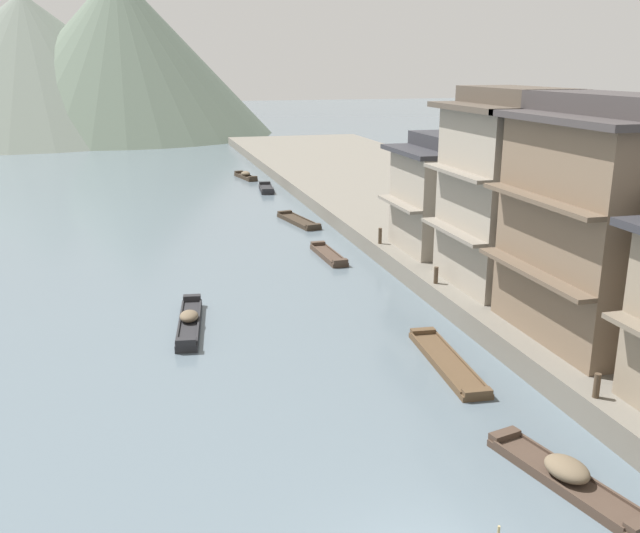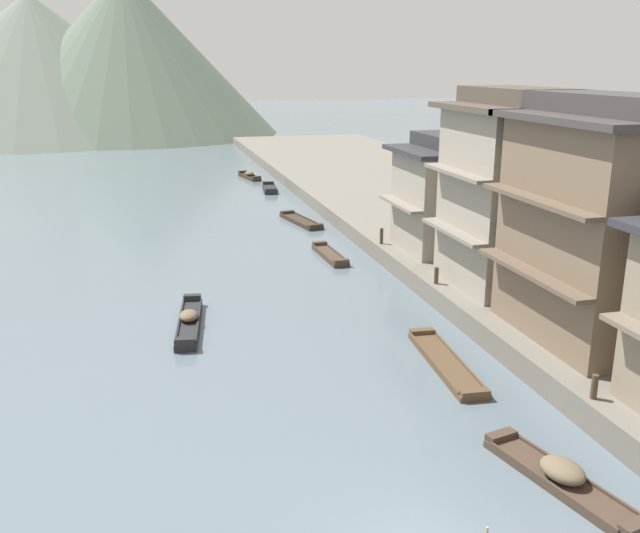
{
  "view_description": "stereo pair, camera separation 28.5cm",
  "coord_description": "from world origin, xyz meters",
  "px_view_note": "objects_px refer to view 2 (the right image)",
  "views": [
    {
      "loc": [
        -5.44,
        -11.33,
        10.65
      ],
      "look_at": [
        2.2,
        17.32,
        1.97
      ],
      "focal_mm": 38.98,
      "sensor_mm": 36.0,
      "label": 1
    },
    {
      "loc": [
        -5.16,
        -11.4,
        10.65
      ],
      "look_at": [
        2.2,
        17.32,
        1.97
      ],
      "focal_mm": 38.98,
      "sensor_mm": 36.0,
      "label": 2
    }
  ],
  "objects_px": {
    "mooring_post_dock_mid": "(436,276)",
    "house_waterfront_narrow": "(457,194)",
    "boat_midriver_upstream": "(270,189)",
    "boat_upstream_distant": "(249,176)",
    "boat_moored_third": "(446,363)",
    "boat_moored_far": "(330,255)",
    "mooring_post_dock_far": "(381,236)",
    "house_waterfront_second": "(600,222)",
    "house_waterfront_tall": "(511,191)",
    "mooring_post_dock_near": "(594,387)",
    "boat_moored_nearest": "(301,221)",
    "boat_midriver_drifting": "(562,478)",
    "boat_moored_second": "(189,322)"
  },
  "relations": [
    {
      "from": "boat_moored_third",
      "to": "boat_upstream_distant",
      "type": "distance_m",
      "value": 44.82
    },
    {
      "from": "house_waterfront_second",
      "to": "mooring_post_dock_near",
      "type": "xyz_separation_m",
      "value": [
        -2.92,
        -4.53,
        -3.91
      ]
    },
    {
      "from": "boat_midriver_drifting",
      "to": "house_waterfront_tall",
      "type": "height_order",
      "value": "house_waterfront_tall"
    },
    {
      "from": "boat_moored_nearest",
      "to": "boat_midriver_drifting",
      "type": "bearing_deg",
      "value": -90.62
    },
    {
      "from": "boat_moored_third",
      "to": "boat_moored_far",
      "type": "xyz_separation_m",
      "value": [
        -0.23,
        15.36,
        0.03
      ]
    },
    {
      "from": "house_waterfront_second",
      "to": "mooring_post_dock_mid",
      "type": "distance_m",
      "value": 8.7
    },
    {
      "from": "boat_midriver_drifting",
      "to": "mooring_post_dock_near",
      "type": "height_order",
      "value": "mooring_post_dock_near"
    },
    {
      "from": "boat_moored_second",
      "to": "mooring_post_dock_mid",
      "type": "bearing_deg",
      "value": 1.19
    },
    {
      "from": "boat_midriver_upstream",
      "to": "house_waterfront_tall",
      "type": "relative_size",
      "value": 0.47
    },
    {
      "from": "boat_moored_second",
      "to": "boat_midriver_drifting",
      "type": "xyz_separation_m",
      "value": [
        8.62,
        -14.03,
        0.01
      ]
    },
    {
      "from": "boat_midriver_drifting",
      "to": "mooring_post_dock_far",
      "type": "distance_m",
      "value": 22.04
    },
    {
      "from": "boat_moored_nearest",
      "to": "boat_moored_far",
      "type": "height_order",
      "value": "boat_moored_far"
    },
    {
      "from": "mooring_post_dock_mid",
      "to": "house_waterfront_narrow",
      "type": "bearing_deg",
      "value": 57.98
    },
    {
      "from": "boat_midriver_upstream",
      "to": "boat_upstream_distant",
      "type": "height_order",
      "value": "boat_upstream_distant"
    },
    {
      "from": "boat_moored_third",
      "to": "boat_moored_far",
      "type": "bearing_deg",
      "value": 90.87
    },
    {
      "from": "mooring_post_dock_mid",
      "to": "boat_midriver_upstream",
      "type": "bearing_deg",
      "value": 93.81
    },
    {
      "from": "boat_midriver_drifting",
      "to": "mooring_post_dock_far",
      "type": "bearing_deg",
      "value": 83.18
    },
    {
      "from": "boat_moored_nearest",
      "to": "boat_moored_third",
      "type": "bearing_deg",
      "value": -90.36
    },
    {
      "from": "boat_moored_far",
      "to": "house_waterfront_tall",
      "type": "distance_m",
      "value": 12.25
    },
    {
      "from": "house_waterfront_narrow",
      "to": "boat_moored_nearest",
      "type": "bearing_deg",
      "value": 115.4
    },
    {
      "from": "boat_moored_nearest",
      "to": "house_waterfront_tall",
      "type": "height_order",
      "value": "house_waterfront_tall"
    },
    {
      "from": "boat_moored_far",
      "to": "boat_upstream_distant",
      "type": "relative_size",
      "value": 1.05
    },
    {
      "from": "boat_moored_third",
      "to": "boat_midriver_drifting",
      "type": "relative_size",
      "value": 1.17
    },
    {
      "from": "boat_midriver_drifting",
      "to": "boat_upstream_distant",
      "type": "bearing_deg",
      "value": 90.13
    },
    {
      "from": "boat_upstream_distant",
      "to": "house_waterfront_narrow",
      "type": "height_order",
      "value": "house_waterfront_narrow"
    },
    {
      "from": "house_waterfront_narrow",
      "to": "mooring_post_dock_mid",
      "type": "bearing_deg",
      "value": -122.02
    },
    {
      "from": "boat_moored_second",
      "to": "boat_moored_third",
      "type": "relative_size",
      "value": 0.95
    },
    {
      "from": "boat_midriver_upstream",
      "to": "house_waterfront_narrow",
      "type": "relative_size",
      "value": 0.59
    },
    {
      "from": "boat_midriver_drifting",
      "to": "mooring_post_dock_near",
      "type": "xyz_separation_m",
      "value": [
        2.61,
        2.52,
        1.09
      ]
    },
    {
      "from": "house_waterfront_second",
      "to": "house_waterfront_narrow",
      "type": "bearing_deg",
      "value": 87.16
    },
    {
      "from": "boat_moored_third",
      "to": "mooring_post_dock_mid",
      "type": "relative_size",
      "value": 7.57
    },
    {
      "from": "mooring_post_dock_mid",
      "to": "mooring_post_dock_far",
      "type": "xyz_separation_m",
      "value": [
        0.0,
        7.59,
        0.05
      ]
    },
    {
      "from": "boat_midriver_drifting",
      "to": "house_waterfront_second",
      "type": "relative_size",
      "value": 0.58
    },
    {
      "from": "house_waterfront_tall",
      "to": "mooring_post_dock_near",
      "type": "bearing_deg",
      "value": -105.34
    },
    {
      "from": "boat_moored_far",
      "to": "boat_midriver_upstream",
      "type": "distance_m",
      "value": 22.24
    },
    {
      "from": "boat_moored_third",
      "to": "house_waterfront_tall",
      "type": "relative_size",
      "value": 0.68
    },
    {
      "from": "boat_moored_third",
      "to": "house_waterfront_narrow",
      "type": "bearing_deg",
      "value": 63.96
    },
    {
      "from": "boat_moored_nearest",
      "to": "boat_moored_second",
      "type": "bearing_deg",
      "value": -116.24
    },
    {
      "from": "boat_midriver_drifting",
      "to": "boat_midriver_upstream",
      "type": "distance_m",
      "value": 45.32
    },
    {
      "from": "boat_upstream_distant",
      "to": "house_waterfront_tall",
      "type": "height_order",
      "value": "house_waterfront_tall"
    },
    {
      "from": "boat_moored_third",
      "to": "house_waterfront_tall",
      "type": "xyz_separation_m",
      "value": [
        5.43,
        5.78,
        5.14
      ]
    },
    {
      "from": "house_waterfront_tall",
      "to": "house_waterfront_narrow",
      "type": "relative_size",
      "value": 1.26
    },
    {
      "from": "mooring_post_dock_mid",
      "to": "mooring_post_dock_far",
      "type": "relative_size",
      "value": 0.88
    },
    {
      "from": "boat_moored_far",
      "to": "mooring_post_dock_near",
      "type": "relative_size",
      "value": 5.79
    },
    {
      "from": "boat_moored_far",
      "to": "mooring_post_dock_mid",
      "type": "bearing_deg",
      "value": -73.29
    },
    {
      "from": "boat_moored_far",
      "to": "boat_midriver_drifting",
      "type": "xyz_separation_m",
      "value": [
        0.04,
        -23.08,
        0.1
      ]
    },
    {
      "from": "mooring_post_dock_far",
      "to": "mooring_post_dock_near",
      "type": "bearing_deg",
      "value": -90.0
    },
    {
      "from": "boat_moored_nearest",
      "to": "mooring_post_dock_near",
      "type": "bearing_deg",
      "value": -85.65
    },
    {
      "from": "boat_midriver_upstream",
      "to": "boat_moored_second",
      "type": "bearing_deg",
      "value": -106.34
    },
    {
      "from": "boat_moored_second",
      "to": "boat_upstream_distant",
      "type": "bearing_deg",
      "value": 77.54
    }
  ]
}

